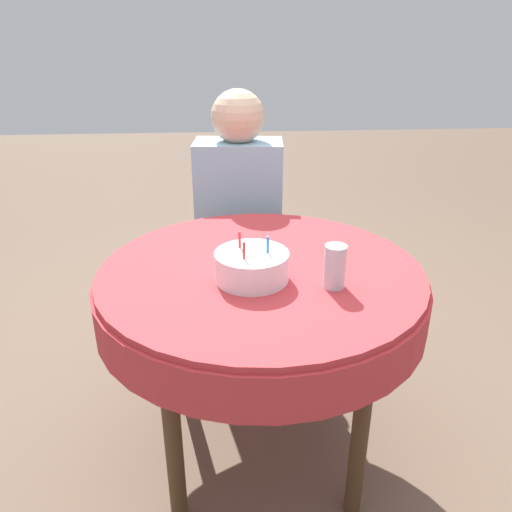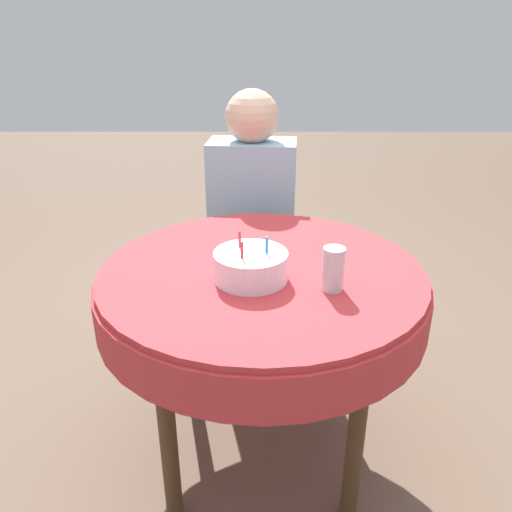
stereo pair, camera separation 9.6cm
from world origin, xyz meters
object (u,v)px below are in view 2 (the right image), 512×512
object	(u,v)px
chair	(254,236)
drinking_glass	(333,269)
birthday_cake	(250,266)
person	(251,199)

from	to	relation	value
chair	drinking_glass	size ratio (longest dim) A/B	7.39
birthday_cake	chair	bearing A→B (deg)	89.67
birthday_cake	drinking_glass	bearing A→B (deg)	-15.35
chair	drinking_glass	world-z (taller)	chair
person	drinking_glass	world-z (taller)	person
birthday_cake	drinking_glass	xyz separation A→B (m)	(0.22, -0.06, 0.02)
chair	person	world-z (taller)	person
birthday_cake	drinking_glass	distance (m)	0.23
person	drinking_glass	xyz separation A→B (m)	(0.22, -0.84, 0.08)
chair	person	bearing A→B (deg)	-90.00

